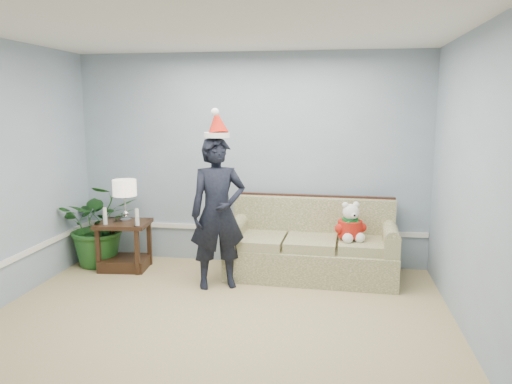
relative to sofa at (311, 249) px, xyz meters
The scene contains 10 objects.
room_shell 2.46m from the sofa, 111.42° to the right, with size 4.54×5.04×2.74m.
wainscot_trim 2.19m from the sofa, 155.62° to the right, with size 4.49×4.99×0.06m.
sofa is the anchor object (origin of this frame).
side_table 2.34m from the sofa, behind, with size 0.67×0.58×0.61m.
table_lamp 2.42m from the sofa, behind, with size 0.29×0.29×0.52m.
candle_pair 2.34m from the sofa, behind, with size 0.46×0.05×0.21m.
houseplant 2.72m from the sofa, behind, with size 0.97×0.84×1.07m, color #1F531E.
man 1.27m from the sofa, 151.73° to the right, with size 0.62×0.41×1.70m, color black.
santa_hat 1.89m from the sofa, 152.42° to the right, with size 0.38×0.40×0.33m.
teddy_bear 0.57m from the sofa, 15.59° to the right, with size 0.36×0.36×0.46m.
Camera 1 is at (1.07, -3.77, 2.02)m, focal length 35.00 mm.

